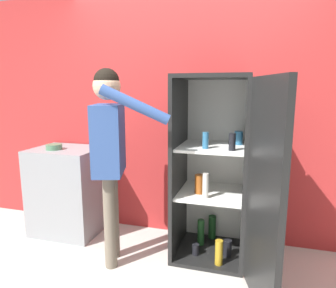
% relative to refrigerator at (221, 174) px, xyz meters
% --- Properties ---
extents(ground_plane, '(12.00, 12.00, 0.00)m').
position_rel_refrigerator_xyz_m(ground_plane, '(-0.40, -0.52, -0.82)').
color(ground_plane, beige).
extents(wall_back, '(7.00, 0.06, 2.55)m').
position_rel_refrigerator_xyz_m(wall_back, '(-0.40, 0.46, 0.45)').
color(wall_back, '#B72D2D').
rests_on(wall_back, ground_plane).
extents(refrigerator, '(0.88, 1.27, 1.68)m').
position_rel_refrigerator_xyz_m(refrigerator, '(0.00, 0.00, 0.00)').
color(refrigerator, black).
rests_on(refrigerator, ground_plane).
extents(person, '(0.75, 0.53, 1.72)m').
position_rel_refrigerator_xyz_m(person, '(-0.92, -0.29, 0.29)').
color(person, '#726656').
rests_on(person, ground_plane).
extents(counter, '(0.70, 0.57, 0.93)m').
position_rel_refrigerator_xyz_m(counter, '(-1.66, 0.13, -0.36)').
color(counter, gray).
rests_on(counter, ground_plane).
extents(bowl, '(0.16, 0.16, 0.06)m').
position_rel_refrigerator_xyz_m(bowl, '(-1.74, 0.05, 0.14)').
color(bowl, '#517F5B').
rests_on(bowl, counter).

